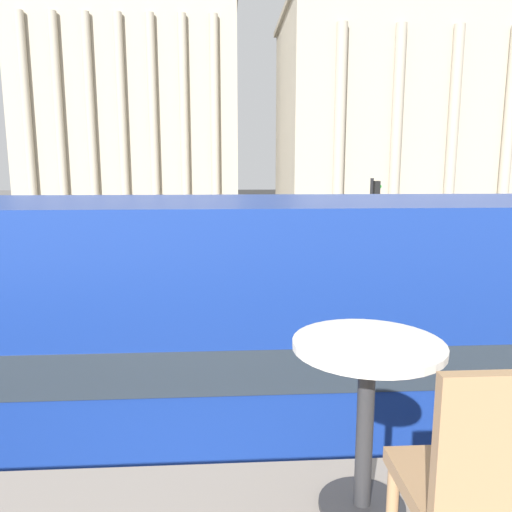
# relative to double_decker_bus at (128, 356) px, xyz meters

# --- Properties ---
(double_decker_bus) EXTENTS (10.43, 2.63, 4.14)m
(double_decker_bus) POSITION_rel_double_decker_bus_xyz_m (0.00, 0.00, 0.00)
(double_decker_bus) COLOR black
(double_decker_bus) RESTS_ON ground_plane
(cafe_dining_table) EXTENTS (0.60, 0.60, 0.73)m
(cafe_dining_table) POSITION_rel_double_decker_bus_xyz_m (1.72, -3.79, 1.31)
(cafe_dining_table) COLOR #2D2D30
(cafe_dining_table) RESTS_ON cafe_floor_slab
(cafe_chair_0) EXTENTS (0.40, 0.40, 0.91)m
(cafe_chair_0) POSITION_rel_double_decker_bus_xyz_m (1.88, -4.41, 1.29)
(cafe_chair_0) COLOR #A87F56
(cafe_chair_0) RESTS_ON cafe_floor_slab
(plaza_building_left) EXTENTS (24.78, 13.71, 23.92)m
(plaza_building_left) POSITION_rel_double_decker_bus_xyz_m (-9.52, 55.44, 9.63)
(plaza_building_left) COLOR #B2A893
(plaza_building_left) RESTS_ON ground_plane
(plaza_building_right) EXTENTS (36.45, 17.17, 19.12)m
(plaza_building_right) POSITION_rel_double_decker_bus_xyz_m (24.93, 44.31, 7.24)
(plaza_building_right) COLOR #B2A893
(plaza_building_right) RESTS_ON ground_plane
(traffic_light_near) EXTENTS (0.42, 0.24, 3.81)m
(traffic_light_near) POSITION_rel_double_decker_bus_xyz_m (4.37, 5.64, 0.17)
(traffic_light_near) COLOR black
(traffic_light_near) RESTS_ON ground_plane
(traffic_light_mid) EXTENTS (0.42, 0.24, 4.12)m
(traffic_light_mid) POSITION_rel_double_decker_bus_xyz_m (6.51, 12.17, 0.35)
(traffic_light_mid) COLOR black
(traffic_light_mid) RESTS_ON ground_plane
(car_maroon) EXTENTS (4.20, 1.93, 1.35)m
(car_maroon) POSITION_rel_double_decker_bus_xyz_m (3.13, 11.97, -1.62)
(car_maroon) COLOR black
(car_maroon) RESTS_ON ground_plane
(car_navy) EXTENTS (4.20, 1.93, 1.35)m
(car_navy) POSITION_rel_double_decker_bus_xyz_m (5.07, 21.59, -1.62)
(car_navy) COLOR black
(car_navy) RESTS_ON ground_plane
(pedestrian_blue) EXTENTS (0.32, 0.32, 1.80)m
(pedestrian_blue) POSITION_rel_double_decker_bus_xyz_m (6.67, 10.19, -1.27)
(pedestrian_blue) COLOR #282B33
(pedestrian_blue) RESTS_ON ground_plane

